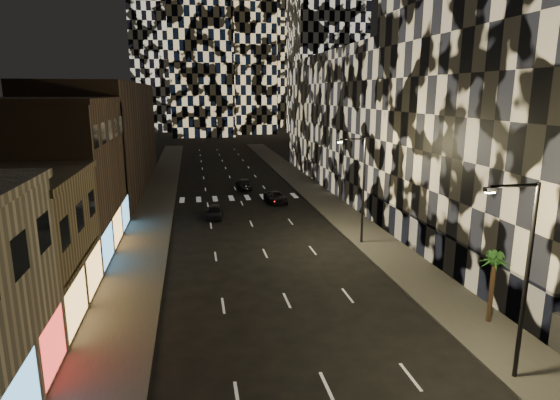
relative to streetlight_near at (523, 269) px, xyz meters
name	(u,v)px	position (x,y,z in m)	size (l,w,h in m)	color
sidewalk_left	(157,200)	(-18.35, 40.00, -5.28)	(4.00, 120.00, 0.15)	#47443F
sidewalk_right	(317,194)	(1.65, 40.00, -5.28)	(4.00, 120.00, 0.15)	#47443F
curb_left	(174,200)	(-16.25, 40.00, -5.28)	(0.20, 120.00, 0.15)	#4C4C47
curb_right	(301,195)	(-0.45, 40.00, -5.28)	(0.20, 120.00, 0.15)	#4C4C47
retail_brown	(50,178)	(-25.35, 23.50, 0.65)	(10.00, 15.00, 12.00)	brown
retail_filler_left	(105,136)	(-25.35, 50.00, 1.65)	(10.00, 40.00, 14.00)	brown
midrise_right	(538,117)	(11.65, 14.50, 5.65)	(16.00, 25.00, 22.00)	#232326
midrise_base	(433,244)	(3.95, 14.50, -3.85)	(0.60, 25.00, 3.00)	#383838
midrise_filler_right	(373,120)	(11.65, 47.00, 3.65)	(16.00, 40.00, 18.00)	#232326
streetlight_near	(523,269)	(0.00, 0.00, 0.00)	(2.55, 0.25, 9.00)	black
streetlight_far	(361,183)	(0.00, 20.00, 0.00)	(2.55, 0.25, 9.00)	black
car_dark_midlane	(214,212)	(-11.85, 30.72, -4.65)	(1.65, 4.11, 1.40)	black
car_dark_oncoming	(244,184)	(-7.15, 45.63, -4.67)	(1.92, 4.73, 1.37)	black
car_dark_rightlane	(276,197)	(-4.35, 36.53, -4.71)	(2.13, 4.62, 1.28)	black
palm_tree	(494,264)	(2.27, 4.97, -1.79)	(2.11, 2.08, 4.13)	#47331E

